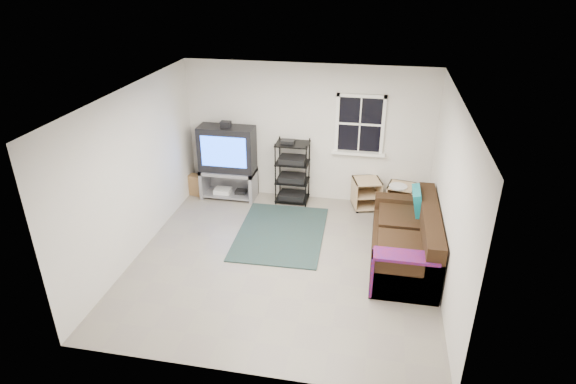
% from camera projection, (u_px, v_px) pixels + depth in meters
% --- Properties ---
extents(room, '(4.60, 4.62, 4.60)m').
position_uv_depth(room, '(360.00, 128.00, 8.67)').
color(room, gray).
rests_on(room, ground).
extents(tv_unit, '(1.05, 0.52, 1.54)m').
position_uv_depth(tv_unit, '(228.00, 156.00, 9.14)').
color(tv_unit, gray).
rests_on(tv_unit, ground).
extents(av_rack, '(0.61, 0.45, 1.23)m').
position_uv_depth(av_rack, '(292.00, 176.00, 9.10)').
color(av_rack, black).
rests_on(av_rack, ground).
extents(side_table_left, '(0.59, 0.59, 0.57)m').
position_uv_depth(side_table_left, '(366.00, 192.00, 8.98)').
color(side_table_left, tan).
rests_on(side_table_left, ground).
extents(side_table_right, '(0.54, 0.54, 0.54)m').
position_uv_depth(side_table_right, '(400.00, 195.00, 8.87)').
color(side_table_right, tan).
rests_on(side_table_right, ground).
extents(sofa, '(0.94, 2.13, 0.97)m').
position_uv_depth(sofa, '(407.00, 242.00, 7.32)').
color(sofa, black).
rests_on(sofa, ground).
extents(shag_rug, '(1.50, 2.02, 0.02)m').
position_uv_depth(shag_rug, '(281.00, 233.00, 8.21)').
color(shag_rug, black).
rests_on(shag_rug, ground).
extents(paper_bag, '(0.32, 0.24, 0.41)m').
position_uv_depth(paper_bag, '(196.00, 185.00, 9.50)').
color(paper_bag, olive).
rests_on(paper_bag, ground).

